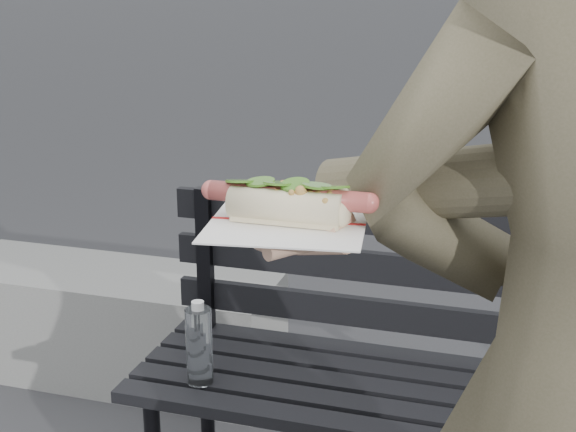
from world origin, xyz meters
name	(u,v)px	position (x,y,z in m)	size (l,w,h in m)	color
park_bench	(439,364)	(0.10, 0.95, 0.52)	(1.50, 0.44, 0.88)	black
concrete_block	(114,324)	(-1.12, 1.54, 0.20)	(1.20, 0.40, 0.40)	slate
held_hotdog	(452,190)	(0.17, 0.13, 1.18)	(0.62, 0.30, 0.20)	#4C4933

